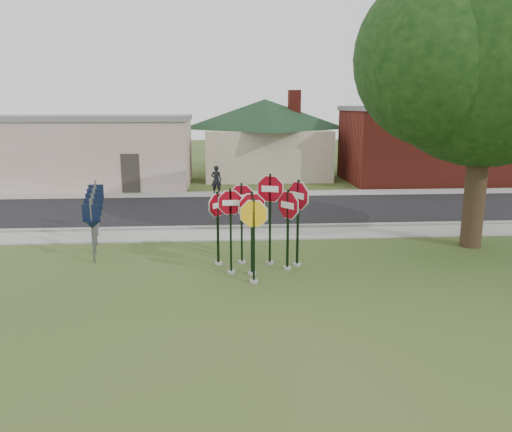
{
  "coord_description": "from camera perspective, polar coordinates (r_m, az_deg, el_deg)",
  "views": [
    {
      "loc": [
        -1.05,
        -12.55,
        4.72
      ],
      "look_at": [
        -0.03,
        2.0,
        1.5
      ],
      "focal_mm": 35.0,
      "sensor_mm": 36.0,
      "label": 1
    }
  ],
  "objects": [
    {
      "name": "building_brick",
      "position": [
        33.76,
        18.91,
        7.84
      ],
      "size": [
        10.2,
        6.2,
        4.75
      ],
      "color": "maroon",
      "rests_on": "ground"
    },
    {
      "name": "sidewalk_near",
      "position": [
        18.68,
        -0.67,
        -2.11
      ],
      "size": [
        60.0,
        1.6,
        0.06
      ],
      "primitive_type": "cube",
      "color": "gray",
      "rests_on": "ground"
    },
    {
      "name": "stop_sign_far_left",
      "position": [
        14.94,
        -4.4,
        -0.36
      ],
      "size": [
        0.68,
        0.75,
        2.35
      ],
      "color": "gray",
      "rests_on": "ground"
    },
    {
      "name": "stop_sign_back_right",
      "position": [
        14.86,
        1.62,
        1.26
      ],
      "size": [
        1.06,
        0.41,
        2.89
      ],
      "color": "gray",
      "rests_on": "ground"
    },
    {
      "name": "stop_sign_left",
      "position": [
        14.09,
        -2.92,
        -0.47
      ],
      "size": [
        0.99,
        0.24,
        2.57
      ],
      "color": "gray",
      "rests_on": "ground"
    },
    {
      "name": "stop_sign_right",
      "position": [
        14.47,
        3.67,
        -0.19
      ],
      "size": [
        0.68,
        0.94,
        2.51
      ],
      "color": "gray",
      "rests_on": "ground"
    },
    {
      "name": "stop_sign_center",
      "position": [
        13.96,
        -0.47,
        -0.61
      ],
      "size": [
        1.06,
        0.29,
        2.53
      ],
      "color": "gray",
      "rests_on": "ground"
    },
    {
      "name": "stop_sign_back_left",
      "position": [
        15.01,
        -1.66,
        0.49
      ],
      "size": [
        1.08,
        0.24,
        2.6
      ],
      "color": "gray",
      "rests_on": "ground"
    },
    {
      "name": "road",
      "position": [
        23.06,
        -1.33,
        0.67
      ],
      "size": [
        60.0,
        7.0,
        0.04
      ],
      "primitive_type": "cube",
      "color": "black",
      "rests_on": "ground"
    },
    {
      "name": "oak_tree",
      "position": [
        18.27,
        25.05,
        16.81
      ],
      "size": [
        11.05,
        10.45,
        10.2
      ],
      "color": "black",
      "rests_on": "ground"
    },
    {
      "name": "route_sign_row",
      "position": [
        17.94,
        -17.97,
        0.58
      ],
      "size": [
        1.43,
        4.63,
        2.0
      ],
      "color": "#59595E",
      "rests_on": "ground"
    },
    {
      "name": "pedestrian",
      "position": [
        26.87,
        -4.55,
        4.1
      ],
      "size": [
        0.63,
        0.47,
        1.57
      ],
      "primitive_type": "imported",
      "rotation": [
        0.0,
        0.0,
        2.96
      ],
      "color": "black",
      "rests_on": "sidewalk_far"
    },
    {
      "name": "curb",
      "position": [
        19.64,
        -0.84,
        -1.27
      ],
      "size": [
        60.0,
        0.2,
        0.14
      ],
      "primitive_type": "cube",
      "color": "gray",
      "rests_on": "ground"
    },
    {
      "name": "stop_sign_yellow",
      "position": [
        13.33,
        -0.25,
        -1.58
      ],
      "size": [
        1.04,
        0.24,
        2.45
      ],
      "color": "gray",
      "rests_on": "ground"
    },
    {
      "name": "sidewalk_far",
      "position": [
        27.27,
        -1.76,
        2.52
      ],
      "size": [
        60.0,
        1.6,
        0.06
      ],
      "primitive_type": "cube",
      "color": "gray",
      "rests_on": "ground"
    },
    {
      "name": "ground",
      "position": [
        13.45,
        0.72,
        -8.11
      ],
      "size": [
        120.0,
        120.0,
        0.0
      ],
      "primitive_type": "plane",
      "color": "#2E4A1C",
      "rests_on": "ground"
    },
    {
      "name": "building_stucco",
      "position": [
        31.67,
        -18.69,
        7.13
      ],
      "size": [
        12.2,
        6.2,
        4.2
      ],
      "color": "beige",
      "rests_on": "ground"
    },
    {
      "name": "building_house",
      "position": [
        34.7,
        1.05,
        10.66
      ],
      "size": [
        11.6,
        11.6,
        6.2
      ],
      "color": "beige",
      "rests_on": "ground"
    },
    {
      "name": "stop_sign_far_right",
      "position": [
        14.76,
        4.83,
        0.75
      ],
      "size": [
        0.66,
        0.98,
        2.74
      ],
      "color": "gray",
      "rests_on": "ground"
    }
  ]
}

